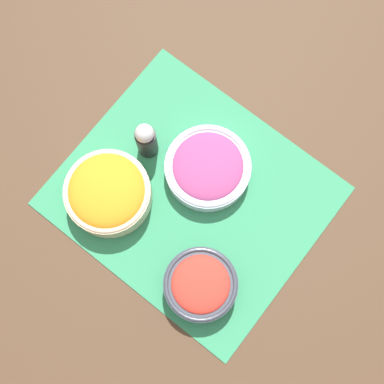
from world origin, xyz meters
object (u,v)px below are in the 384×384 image
Objects in this scene: onion_bowl at (208,167)px; carrot_bowl at (108,193)px; tomato_bowl at (201,285)px; pepper_shaker at (146,140)px.

carrot_bowl reaches higher than onion_bowl.
onion_bowl is 0.22m from tomato_bowl.
pepper_shaker is at bearing -31.13° from tomato_bowl.
carrot_bowl is at bearing 92.31° from pepper_shaker.
onion_bowl is at bearing -126.37° from carrot_bowl.
carrot_bowl reaches higher than tomato_bowl.
carrot_bowl is 1.49× the size of pepper_shaker.
tomato_bowl is 0.83× the size of carrot_bowl.
onion_bowl is 1.22× the size of tomato_bowl.
onion_bowl is 0.19m from carrot_bowl.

